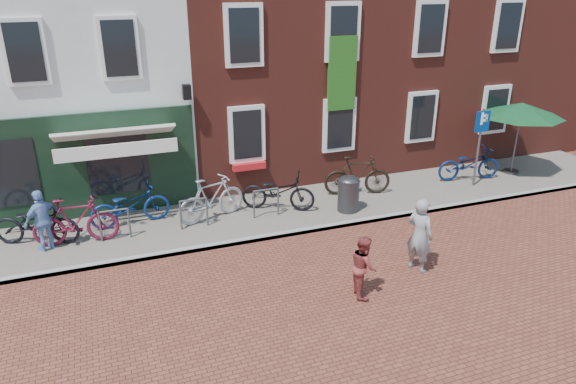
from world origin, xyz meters
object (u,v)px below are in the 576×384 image
object	(u,v)px
bicycle_1	(75,221)
bicycle_2	(130,205)
bicycle_3	(211,198)
bicycle_4	(278,191)
litter_bin	(349,192)
bicycle_0	(36,223)
cafe_person	(43,220)
parasol	(522,107)
boy	(363,266)
parking_sign	(480,135)
bicycle_6	(469,164)
woman	(420,235)
bicycle_5	(358,175)

from	to	relation	value
bicycle_1	bicycle_2	world-z (taller)	bicycle_1
bicycle_3	bicycle_4	xyz separation A→B (m)	(1.92, -0.02, -0.06)
litter_bin	bicycle_0	xyz separation A→B (m)	(-8.14, 0.86, -0.02)
cafe_person	bicycle_0	xyz separation A→B (m)	(-0.21, 0.40, -0.22)
parasol	boy	xyz separation A→B (m)	(-8.17, -4.73, -1.69)
parasol	parking_sign	bearing A→B (deg)	-164.64
parking_sign	bicycle_6	xyz separation A→B (m)	(0.14, 0.51, -1.14)
woman	bicycle_4	distance (m)	4.57
bicycle_3	bicycle_5	bearing A→B (deg)	-105.88
parking_sign	bicycle_1	bearing A→B (deg)	179.27
woman	bicycle_1	bearing A→B (deg)	37.82
boy	bicycle_4	bearing A→B (deg)	16.41
litter_bin	bicycle_3	world-z (taller)	bicycle_3
bicycle_2	bicycle_4	xyz separation A→B (m)	(4.03, -0.45, 0.00)
parking_sign	bicycle_4	bearing A→B (deg)	176.48
bicycle_3	bicycle_6	bearing A→B (deg)	-108.06
bicycle_3	bicycle_6	size ratio (longest dim) A/B	0.97
cafe_person	litter_bin	bearing A→B (deg)	146.01
bicycle_4	bicycle_5	distance (m)	2.65
bicycle_4	bicycle_2	bearing A→B (deg)	111.62
litter_bin	boy	bearing A→B (deg)	-112.00
cafe_person	bicycle_2	distance (m)	2.20
bicycle_0	parasol	bearing A→B (deg)	-70.50
bicycle_1	bicycle_5	distance (m)	8.03
litter_bin	bicycle_2	bearing A→B (deg)	168.39
bicycle_4	bicycle_3	bearing A→B (deg)	117.50
boy	bicycle_5	xyz separation A→B (m)	(2.34, 4.83, 0.03)
bicycle_4	litter_bin	bearing A→B (deg)	-84.45
cafe_person	parasol	bearing A→B (deg)	151.07
bicycle_6	bicycle_3	bearing A→B (deg)	100.60
cafe_person	bicycle_2	size ratio (longest dim) A/B	0.74
parasol	litter_bin	bearing A→B (deg)	-172.23
parasol	bicycle_3	size ratio (longest dim) A/B	1.34
bicycle_1	bicycle_4	distance (m)	5.38
cafe_person	bicycle_0	distance (m)	0.51
woman	bicycle_2	distance (m)	7.53
bicycle_5	bicycle_4	bearing A→B (deg)	109.83
litter_bin	boy	xyz separation A→B (m)	(-1.55, -3.83, 0.01)
parking_sign	bicycle_6	distance (m)	1.25
cafe_person	bicycle_2	world-z (taller)	cafe_person
bicycle_0	bicycle_6	world-z (taller)	same
litter_bin	cafe_person	world-z (taller)	cafe_person
parking_sign	bicycle_6	world-z (taller)	parking_sign
bicycle_4	bicycle_5	world-z (taller)	bicycle_5
parking_sign	bicycle_3	distance (m)	8.48
parasol	bicycle_5	distance (m)	6.06
parasol	bicycle_4	distance (m)	8.64
cafe_person	bicycle_1	xyz separation A→B (m)	(0.71, 0.05, -0.16)
parking_sign	bicycle_2	xyz separation A→B (m)	(-10.51, 0.85, -1.14)
bicycle_2	bicycle_6	xyz separation A→B (m)	(10.66, -0.34, 0.00)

